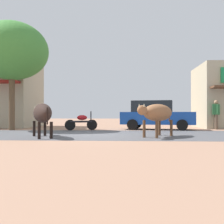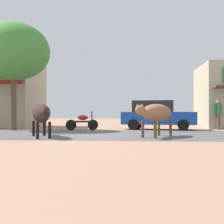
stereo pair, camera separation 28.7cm
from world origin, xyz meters
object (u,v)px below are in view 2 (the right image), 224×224
object	(u,v)px
cow_near_brown	(41,113)
cow_far_dark	(156,113)
roadside_tree	(14,52)
parked_hatchback_car	(157,115)
pedestrian_by_shop	(218,112)
parked_motorcycle	(83,122)

from	to	relation	value
cow_near_brown	cow_far_dark	xyz separation A→B (m)	(4.43, 0.46, 0.02)
roadside_tree	parked_hatchback_car	world-z (taller)	roadside_tree
cow_near_brown	cow_far_dark	distance (m)	4.46
roadside_tree	pedestrian_by_shop	size ratio (longest dim) A/B	3.54
roadside_tree	cow_near_brown	distance (m)	6.45
roadside_tree	cow_far_dark	distance (m)	9.20
cow_near_brown	pedestrian_by_shop	xyz separation A→B (m)	(8.37, 5.88, 0.08)
parked_hatchback_car	pedestrian_by_shop	bearing A→B (deg)	5.66
parked_hatchback_car	cow_near_brown	xyz separation A→B (m)	(-4.90, -5.53, 0.07)
roadside_tree	cow_near_brown	size ratio (longest dim) A/B	2.28
cow_near_brown	cow_far_dark	size ratio (longest dim) A/B	1.08
parked_motorcycle	parked_hatchback_car	bearing A→B (deg)	11.73
roadside_tree	pedestrian_by_shop	distance (m)	12.03
roadside_tree	cow_far_dark	size ratio (longest dim) A/B	2.47
parked_motorcycle	cow_far_dark	distance (m)	5.62
parked_motorcycle	roadside_tree	bearing A→B (deg)	-177.17
roadside_tree	pedestrian_by_shop	xyz separation A→B (m)	(11.47, 1.40, -3.36)
cow_near_brown	pedestrian_by_shop	world-z (taller)	pedestrian_by_shop
cow_near_brown	pedestrian_by_shop	bearing A→B (deg)	35.09
roadside_tree	parked_motorcycle	xyz separation A→B (m)	(3.85, 0.19, -3.89)
parked_hatchback_car	parked_motorcycle	xyz separation A→B (m)	(-4.15, -0.86, -0.38)
roadside_tree	parked_hatchback_car	distance (m)	8.80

